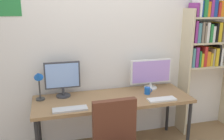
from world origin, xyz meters
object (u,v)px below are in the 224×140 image
(keyboard_right, at_px, (162,99))
(desk, at_px, (113,102))
(monitor_left, at_px, (62,78))
(keyboard_left, at_px, (70,109))
(bookshelf, at_px, (207,46))
(desk_lamp, at_px, (39,80))
(computer_mouse, at_px, (115,103))
(monitor_right, at_px, (151,73))
(coffee_mug, at_px, (147,91))

(keyboard_right, bearing_deg, desk, 157.67)
(monitor_left, relative_size, keyboard_left, 1.16)
(desk, distance_m, bookshelf, 1.61)
(bookshelf, height_order, desk_lamp, bookshelf)
(desk, height_order, computer_mouse, computer_mouse)
(monitor_left, distance_m, keyboard_right, 1.26)
(desk, relative_size, monitor_left, 4.35)
(monitor_right, distance_m, coffee_mug, 0.30)
(keyboard_left, height_order, computer_mouse, computer_mouse)
(monitor_left, relative_size, keyboard_right, 1.28)
(monitor_left, height_order, keyboard_left, monitor_left)
(bookshelf, bearing_deg, monitor_right, -178.76)
(bookshelf, height_order, coffee_mug, bookshelf)
(keyboard_right, xyz_separation_m, computer_mouse, (-0.59, 0.04, 0.01))
(desk, bearing_deg, keyboard_right, -22.33)
(monitor_right, bearing_deg, desk, -160.51)
(monitor_left, xyz_separation_m, coffee_mug, (1.07, -0.20, -0.20))
(keyboard_left, height_order, coffee_mug, coffee_mug)
(coffee_mug, bearing_deg, desk_lamp, 174.48)
(computer_mouse, xyz_separation_m, coffee_mug, (0.50, 0.21, 0.03))
(desk, relative_size, keyboard_left, 5.06)
(keyboard_left, bearing_deg, keyboard_right, 0.00)
(monitor_right, relative_size, computer_mouse, 6.17)
(keyboard_left, bearing_deg, desk_lamp, 130.82)
(monitor_left, xyz_separation_m, keyboard_left, (0.04, -0.44, -0.24))
(keyboard_left, relative_size, computer_mouse, 4.05)
(desk, bearing_deg, bookshelf, 8.96)
(monitor_right, height_order, keyboard_left, monitor_right)
(desk, xyz_separation_m, keyboard_left, (-0.56, -0.23, 0.06))
(desk, bearing_deg, monitor_left, 160.52)
(desk, bearing_deg, coffee_mug, 1.60)
(monitor_left, bearing_deg, keyboard_left, -84.83)
(desk_lamp, distance_m, coffee_mug, 1.38)
(bookshelf, relative_size, monitor_right, 3.38)
(keyboard_left, bearing_deg, monitor_left, 95.17)
(bookshelf, xyz_separation_m, keyboard_left, (-2.03, -0.46, -0.55))
(bookshelf, height_order, monitor_left, bookshelf)
(monitor_left, relative_size, monitor_right, 0.76)
(monitor_right, xyz_separation_m, keyboard_right, (-0.04, -0.44, -0.21))
(desk, relative_size, computer_mouse, 20.48)
(bookshelf, xyz_separation_m, desk_lamp, (-2.35, -0.09, -0.30))
(desk, bearing_deg, computer_mouse, -98.18)
(keyboard_right, relative_size, coffee_mug, 3.32)
(monitor_left, xyz_separation_m, desk_lamp, (-0.28, -0.07, 0.01))
(keyboard_left, bearing_deg, computer_mouse, 4.05)
(desk, distance_m, keyboard_left, 0.61)
(monitor_left, height_order, coffee_mug, monitor_left)
(desk_lamp, distance_m, keyboard_left, 0.55)
(keyboard_right, bearing_deg, coffee_mug, 110.21)
(monitor_left, bearing_deg, coffee_mug, -10.54)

